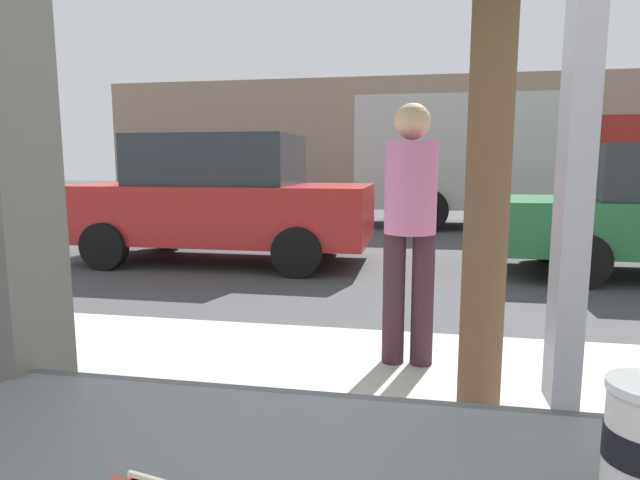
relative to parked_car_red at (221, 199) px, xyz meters
name	(u,v)px	position (x,y,z in m)	size (l,w,h in m)	color
ground_plane	(433,249)	(3.08, 1.68, -0.91)	(60.00, 60.00, 0.00)	#424244
sidewalk_strip	(468,439)	(3.08, -4.72, -0.83)	(16.00, 2.80, 0.16)	#B2ADA3
building_facade_far	(426,138)	(3.08, 15.83, 1.56)	(28.00, 1.20, 4.95)	gray
parked_car_red	(221,199)	(0.00, 0.00, 0.00)	(4.28, 1.96, 1.82)	red
box_truck	(499,157)	(4.54, 5.09, 0.64)	(6.42, 2.44, 2.83)	beige
pedestrian	(410,218)	(2.76, -3.96, 0.18)	(0.32, 0.32, 1.63)	#382028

